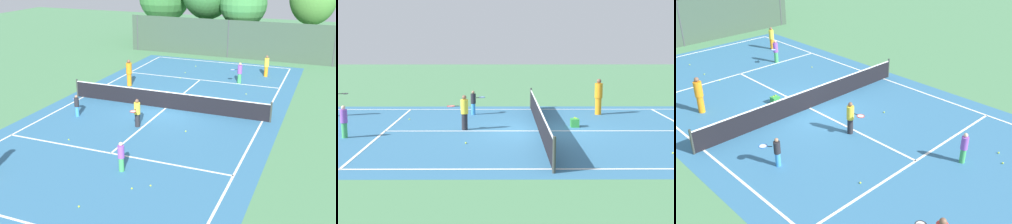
# 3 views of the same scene
# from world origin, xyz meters

# --- Properties ---
(ground_plane) EXTENTS (80.00, 80.00, 0.00)m
(ground_plane) POSITION_xyz_m (0.00, 0.00, 0.00)
(ground_plane) COLOR #4C8456
(court_surface) EXTENTS (13.00, 25.00, 0.01)m
(court_surface) POSITION_xyz_m (0.00, 0.00, 0.00)
(court_surface) COLOR teal
(court_surface) RESTS_ON ground_plane
(tennis_net) EXTENTS (11.90, 0.10, 1.10)m
(tennis_net) POSITION_xyz_m (0.00, 0.00, 0.51)
(tennis_net) COLOR #333833
(tennis_net) RESTS_ON ground_plane
(perimeter_fence) EXTENTS (18.00, 0.12, 3.20)m
(perimeter_fence) POSITION_xyz_m (0.00, 14.00, 1.60)
(perimeter_fence) COLOR #384C3D
(perimeter_fence) RESTS_ON ground_plane
(player_0) EXTENTS (0.38, 0.38, 1.79)m
(player_0) POSITION_xyz_m (-3.96, 3.24, 0.91)
(player_0) COLOR orange
(player_0) RESTS_ON ground_plane
(player_1) EXTENTS (0.33, 0.33, 1.55)m
(player_1) POSITION_xyz_m (4.13, 9.04, 0.79)
(player_1) COLOR orange
(player_1) RESTS_ON ground_plane
(player_2) EXTENTS (0.79, 0.77, 1.45)m
(player_2) POSITION_xyz_m (2.73, 6.58, 0.75)
(player_2) COLOR #3FA559
(player_2) RESTS_ON ground_plane
(player_3) EXTENTS (0.27, 0.27, 1.27)m
(player_3) POSITION_xyz_m (1.20, -7.66, 0.65)
(player_3) COLOR #3FA559
(player_3) RESTS_ON ground_plane
(player_5) EXTENTS (0.70, 0.77, 1.19)m
(player_5) POSITION_xyz_m (-3.99, -2.95, 0.62)
(player_5) COLOR #388CD8
(player_5) RESTS_ON ground_plane
(player_6) EXTENTS (0.39, 0.89, 1.47)m
(player_6) POSITION_xyz_m (-0.29, -3.13, 0.76)
(player_6) COLOR #232328
(player_6) RESTS_ON ground_plane
(ball_crate) EXTENTS (0.38, 0.35, 0.43)m
(ball_crate) POSITION_xyz_m (-0.87, 1.62, 0.18)
(ball_crate) COLOR green
(ball_crate) RESTS_ON ground_plane
(tennis_ball_0) EXTENTS (0.07, 0.07, 0.07)m
(tennis_ball_0) POSITION_xyz_m (-1.49, 9.91, 0.03)
(tennis_ball_0) COLOR #CCE533
(tennis_ball_0) RESTS_ON ground_plane
(tennis_ball_1) EXTENTS (0.07, 0.07, 0.07)m
(tennis_ball_1) POSITION_xyz_m (-2.55, -5.89, 0.03)
(tennis_ball_1) COLOR #CCE533
(tennis_ball_1) RESTS_ON ground_plane
(tennis_ball_2) EXTENTS (0.07, 0.07, 0.07)m
(tennis_ball_2) POSITION_xyz_m (3.72, 4.26, 0.03)
(tennis_ball_2) COLOR #CCE533
(tennis_ball_2) RESTS_ON ground_plane
(tennis_ball_3) EXTENTS (0.07, 0.07, 0.07)m
(tennis_ball_3) POSITION_xyz_m (-1.44, 6.23, 0.03)
(tennis_ball_3) COLOR #CCE533
(tennis_ball_3) RESTS_ON ground_plane
(tennis_ball_5) EXTENTS (0.07, 0.07, 0.07)m
(tennis_ball_5) POSITION_xyz_m (-1.60, 7.75, 0.03)
(tennis_ball_5) COLOR #CCE533
(tennis_ball_5) RESTS_ON ground_plane
(tennis_ball_6) EXTENTS (0.07, 0.07, 0.07)m
(tennis_ball_6) POSITION_xyz_m (2.24, -2.86, 0.03)
(tennis_ball_6) COLOR #CCE533
(tennis_ball_6) RESTS_ON ground_plane
(tennis_ball_7) EXTENTS (0.07, 0.07, 0.07)m
(tennis_ball_7) POSITION_xyz_m (2.22, -8.80, 0.03)
(tennis_ball_7) COLOR #CCE533
(tennis_ball_7) RESTS_ON ground_plane
(tennis_ball_8) EXTENTS (0.07, 0.07, 0.07)m
(tennis_ball_8) POSITION_xyz_m (2.79, -8.35, 0.03)
(tennis_ball_8) COLOR #CCE533
(tennis_ball_8) RESTS_ON ground_plane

